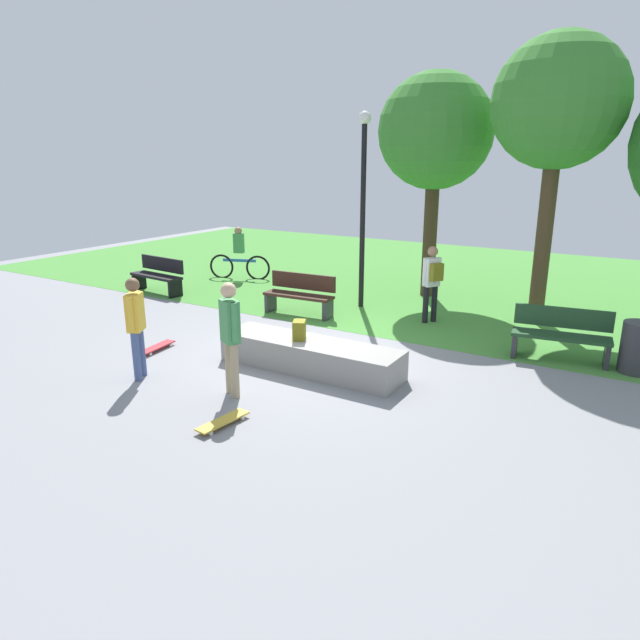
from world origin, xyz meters
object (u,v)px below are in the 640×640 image
object	(u,v)px
backpack_on_ledge	(299,330)
skater_performing_trick	(230,331)
park_bench_near_lamppost	(158,274)
cyclist_on_bicycle	(239,257)
skateboard_spare	(157,347)
lamp_post	(363,192)
park_bench_far_left	(561,334)
tree_young_birch	(435,133)
park_bench_near_path	(300,294)
concrete_ledge	(310,355)
skater_watching	(136,321)
skateboard_by_ledge	(223,421)
pedestrian_with_backpack	(432,278)
trash_bin	(638,348)
tree_tall_oak	(559,105)

from	to	relation	value
backpack_on_ledge	skater_performing_trick	world-z (taller)	skater_performing_trick
park_bench_near_lamppost	cyclist_on_bicycle	world-z (taller)	cyclist_on_bicycle
park_bench_near_lamppost	skateboard_spare	bearing A→B (deg)	-43.81
backpack_on_ledge	lamp_post	world-z (taller)	lamp_post
park_bench_far_left	park_bench_near_lamppost	bearing A→B (deg)	-179.82
backpack_on_ledge	tree_young_birch	size ratio (longest dim) A/B	0.06
skateboard_spare	cyclist_on_bicycle	xyz separation A→B (m)	(-2.73, 5.74, 0.57)
park_bench_near_path	park_bench_near_lamppost	bearing A→B (deg)	-178.04
backpack_on_ledge	tree_young_birch	world-z (taller)	tree_young_birch
concrete_ledge	skater_watching	xyz separation A→B (m)	(-2.12, -1.72, 0.70)
skateboard_by_ledge	skateboard_spare	distance (m)	3.46
backpack_on_ledge	skater_watching	bearing A→B (deg)	-75.31
lamp_post	skater_performing_trick	bearing A→B (deg)	-82.26
concrete_ledge	pedestrian_with_backpack	distance (m)	3.82
skateboard_by_ledge	lamp_post	xyz separation A→B (m)	(-1.30, 6.43, 2.57)
cyclist_on_bicycle	skater_watching	bearing A→B (deg)	-62.70
skateboard_spare	trash_bin	xyz separation A→B (m)	(7.53, 3.32, 0.36)
park_bench_far_left	lamp_post	xyz separation A→B (m)	(-4.63, 1.46, 2.16)
skater_watching	lamp_post	distance (m)	6.14
tree_tall_oak	trash_bin	size ratio (longest dim) A/B	6.79
park_bench_near_lamppost	pedestrian_with_backpack	xyz separation A→B (m)	(7.01, 1.06, 0.49)
park_bench_near_lamppost	tree_young_birch	xyz separation A→B (m)	(6.05, 3.37, 3.47)
park_bench_near_lamppost	skater_performing_trick	bearing A→B (deg)	-34.83
park_bench_far_left	tree_tall_oak	bearing A→B (deg)	109.67
tree_young_birch	concrete_ledge	bearing A→B (deg)	-87.49
skater_watching	pedestrian_with_backpack	size ratio (longest dim) A/B	1.00
tree_young_birch	lamp_post	world-z (taller)	tree_young_birch
skateboard_spare	park_bench_near_lamppost	distance (m)	4.73
concrete_ledge	skateboard_by_ledge	world-z (taller)	concrete_ledge
concrete_ledge	cyclist_on_bicycle	bearing A→B (deg)	137.90
tree_tall_oak	trash_bin	distance (m)	5.10
backpack_on_ledge	pedestrian_with_backpack	size ratio (longest dim) A/B	0.20
backpack_on_ledge	cyclist_on_bicycle	bearing A→B (deg)	-160.30
skater_watching	park_bench_near_lamppost	xyz separation A→B (m)	(-4.19, 4.34, -0.47)
trash_bin	tree_tall_oak	bearing A→B (deg)	130.02
tree_tall_oak	park_bench_far_left	bearing A→B (deg)	-70.33
backpack_on_ledge	trash_bin	distance (m)	5.53
skater_watching	concrete_ledge	bearing A→B (deg)	39.00
skateboard_by_ledge	skateboard_spare	bearing A→B (deg)	150.88
tree_young_birch	park_bench_near_path	bearing A→B (deg)	-118.60
skater_performing_trick	skater_watching	distance (m)	1.72
cyclist_on_bicycle	lamp_post	bearing A→B (deg)	-12.50
pedestrian_with_backpack	park_bench_far_left	bearing A→B (deg)	-20.49
tree_young_birch	tree_tall_oak	distance (m)	2.99
park_bench_near_path	tree_young_birch	bearing A→B (deg)	61.40
skater_performing_trick	park_bench_far_left	xyz separation A→B (m)	(3.87, 4.13, -0.52)
pedestrian_with_backpack	cyclist_on_bicycle	xyz separation A→B (m)	(-6.34, 1.42, -0.34)
park_bench_near_lamppost	lamp_post	distance (m)	5.76
trash_bin	cyclist_on_bicycle	world-z (taller)	cyclist_on_bicycle
skater_performing_trick	tree_tall_oak	xyz separation A→B (m)	(2.99, 6.61, 3.39)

